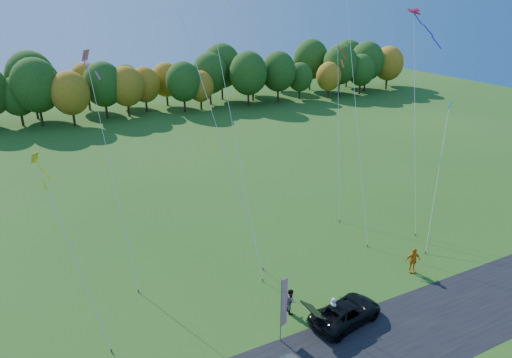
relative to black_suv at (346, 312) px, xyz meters
name	(u,v)px	position (x,y,z in m)	size (l,w,h in m)	color
ground	(301,318)	(-2.25, 1.46, -0.66)	(160.00, 160.00, 0.00)	#235416
tree_line	(118,118)	(-2.25, 56.46, -0.66)	(116.00, 12.00, 10.00)	#1E4711
black_suv	(346,312)	(0.00, 0.00, 0.00)	(2.19, 4.75, 1.32)	black
person_tailgate_a	(333,310)	(-0.74, 0.28, 0.22)	(0.64, 0.42, 1.76)	silver
person_tailgate_b	(290,301)	(-2.48, 2.32, 0.14)	(0.78, 0.61, 1.60)	gray
person_east	(413,260)	(7.46, 2.16, 0.29)	(1.12, 0.47, 1.91)	orange
feather_flag	(283,302)	(-4.12, 0.44, 1.87)	(0.52, 0.25, 4.13)	#999999
kite_delta_blue	(196,64)	(-4.28, 12.39, 13.34)	(6.25, 11.36, 28.93)	#4C3F33
kite_parafoil_orange	(352,59)	(9.15, 12.76, 12.82)	(6.01, 13.44, 27.27)	#4C3F33
kite_delta_red	(223,69)	(-2.67, 11.56, 12.95)	(2.85, 10.10, 22.47)	#4C3F33
kite_parafoil_rainbow	(415,119)	(13.87, 9.74, 7.99)	(5.80, 8.07, 17.51)	#4C3F33
kite_diamond_yellow	(72,251)	(-14.06, 6.83, 4.38)	(2.51, 6.55, 10.40)	#4C3F33
kite_diamond_white	(339,130)	(9.38, 14.11, 6.48)	(4.28, 7.33, 14.82)	#4C3F33
kite_diamond_pink	(111,166)	(-10.61, 12.60, 6.94)	(1.27, 8.47, 15.24)	#4C3F33
kite_diamond_blue_low	(438,176)	(13.09, 5.88, 4.38)	(6.18, 5.20, 10.46)	#4C3F33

